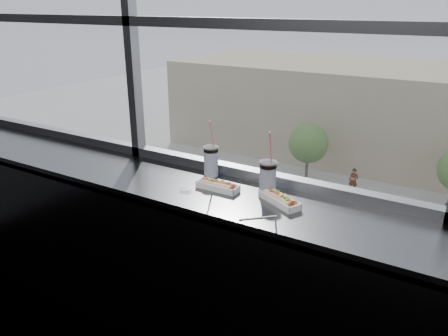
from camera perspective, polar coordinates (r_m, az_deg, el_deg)
The scene contains 17 objects.
wall_back_lower at distance 2.89m, azimuth 5.22°, elevation -11.87°, with size 6.00×6.00×0.00m, color black.
counter at distance 2.43m, azimuth 2.78°, elevation -4.56°, with size 6.00×0.55×0.06m, color #5C5D60.
counter_fascia at distance 2.51m, azimuth -0.31°, elevation -17.54°, with size 6.00×0.04×1.04m, color #5C5D60.
hotdog_tray_left at distance 2.51m, azimuth -0.82°, elevation -2.28°, with size 0.25×0.08×0.06m.
hotdog_tray_right at distance 2.36m, azimuth 7.26°, elevation -4.02°, with size 0.27×0.20×0.07m.
soda_cup_left at distance 2.69m, azimuth -1.71°, elevation 1.11°, with size 0.10×0.10×0.36m.
soda_cup_right at distance 2.42m, azimuth 5.74°, elevation -1.11°, with size 0.10×0.10×0.37m.
loose_straw at distance 2.20m, azimuth 4.44°, elevation -6.50°, with size 0.01×0.01×0.19m, color white.
wrapper at distance 2.50m, azimuth -5.05°, elevation -2.79°, with size 0.09×0.06×0.02m, color silver.
street_asphalt at distance 25.80m, azimuth 24.50°, elevation -11.79°, with size 80.00×10.00×0.06m, color black.
far_sidewalk at distance 32.95m, azimuth 26.34°, elevation -4.95°, with size 80.00×6.00×0.04m, color #AEACA9.
car_far_a at distance 30.39m, azimuth 10.03°, elevation -3.09°, with size 5.55×2.31×1.85m, color black.
car_near_c at distance 21.79m, azimuth 23.84°, elevation -14.42°, with size 6.79×2.83×2.26m, color #B33234.
car_near_a at distance 27.39m, azimuth -10.36°, elevation -5.71°, with size 5.95×2.48×1.98m, color #959595.
car_near_b at distance 22.90m, azimuth 8.59°, elevation -11.16°, with size 6.18×2.58×2.06m, color black.
pedestrian_a at distance 33.18m, azimuth 16.58°, elevation -1.29°, with size 0.97×0.73×2.19m, color #66605B.
tree_left at distance 33.51m, azimuth 10.96°, elevation 3.17°, with size 3.02×3.02×4.71m.
Camera 1 is at (1.02, -0.72, 2.11)m, focal length 35.00 mm.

